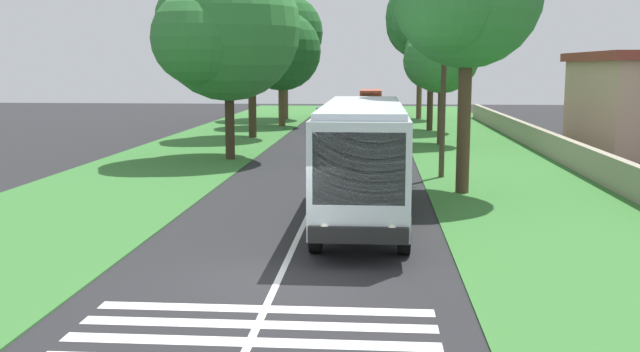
% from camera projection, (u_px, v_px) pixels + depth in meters
% --- Properties ---
extents(ground, '(160.00, 160.00, 0.00)m').
position_uv_depth(ground, '(277.00, 283.00, 16.62)').
color(ground, '#262628').
extents(grass_verge_left, '(120.00, 8.00, 0.04)m').
position_uv_depth(grass_verge_left, '(137.00, 178.00, 32.03)').
color(grass_verge_left, '#387533').
rests_on(grass_verge_left, ground).
extents(grass_verge_right, '(120.00, 8.00, 0.04)m').
position_uv_depth(grass_verge_right, '(519.00, 183.00, 30.80)').
color(grass_verge_right, '#387533').
rests_on(grass_verge_right, ground).
extents(centre_line, '(110.00, 0.16, 0.01)m').
position_uv_depth(centre_line, '(324.00, 181.00, 31.41)').
color(centre_line, silver).
rests_on(centre_line, ground).
extents(coach_bus, '(11.16, 2.62, 3.73)m').
position_uv_depth(coach_bus, '(363.00, 154.00, 22.82)').
color(coach_bus, silver).
rests_on(coach_bus, ground).
extents(trailing_car_0, '(4.30, 1.78, 1.43)m').
position_uv_depth(trailing_car_0, '(371.00, 141.00, 41.41)').
color(trailing_car_0, '#B21E1E').
rests_on(trailing_car_0, ground).
extents(trailing_car_1, '(4.30, 1.78, 1.43)m').
position_uv_depth(trailing_car_1, '(371.00, 133.00, 46.82)').
color(trailing_car_1, black).
rests_on(trailing_car_1, ground).
extents(trailing_car_2, '(4.30, 1.78, 1.43)m').
position_uv_depth(trailing_car_2, '(324.00, 122.00, 55.47)').
color(trailing_car_2, silver).
rests_on(trailing_car_2, ground).
extents(trailing_car_3, '(4.30, 1.78, 1.43)m').
position_uv_depth(trailing_car_3, '(327.00, 116.00, 62.68)').
color(trailing_car_3, gray).
rests_on(trailing_car_3, ground).
extents(trailing_minibus_0, '(6.00, 2.14, 2.53)m').
position_uv_depth(trailing_minibus_0, '(371.00, 100.00, 73.70)').
color(trailing_minibus_0, '#CC4C33').
rests_on(trailing_minibus_0, ground).
extents(roadside_tree_left_0, '(7.41, 6.36, 9.22)m').
position_uv_depth(roadside_tree_left_0, '(279.00, 53.00, 58.91)').
color(roadside_tree_left_0, brown).
rests_on(roadside_tree_left_0, grass_verge_left).
extents(roadside_tree_left_1, '(8.48, 6.98, 11.35)m').
position_uv_depth(roadside_tree_left_1, '(283.00, 35.00, 66.99)').
color(roadside_tree_left_1, brown).
rests_on(roadside_tree_left_1, grass_verge_left).
extents(roadside_tree_left_2, '(8.86, 7.46, 10.48)m').
position_uv_depth(roadside_tree_left_2, '(225.00, 32.00, 37.71)').
color(roadside_tree_left_2, '#3D2D1E').
rests_on(roadside_tree_left_2, grass_verge_left).
extents(roadside_tree_left_3, '(7.69, 6.31, 10.95)m').
position_uv_depth(roadside_tree_left_3, '(250.00, 25.00, 49.45)').
color(roadside_tree_left_3, '#3D2D1E').
rests_on(roadside_tree_left_3, grass_verge_left).
extents(roadside_tree_right_0, '(5.89, 4.73, 7.80)m').
position_uv_depth(roadside_tree_right_0, '(439.00, 58.00, 45.00)').
color(roadside_tree_right_0, '#4C3826').
rests_on(roadside_tree_right_0, grass_verge_right).
extents(roadside_tree_right_2, '(7.83, 6.29, 11.80)m').
position_uv_depth(roadside_tree_right_2, '(419.00, 26.00, 67.37)').
color(roadside_tree_right_2, brown).
rests_on(roadside_tree_right_2, grass_verge_right).
extents(roadside_tree_right_3, '(8.01, 6.90, 11.88)m').
position_uv_depth(roadside_tree_right_3, '(430.00, 20.00, 54.89)').
color(roadside_tree_right_3, '#3D2D1E').
rests_on(roadside_tree_right_3, grass_verge_right).
extents(utility_pole, '(0.24, 1.40, 7.55)m').
position_uv_depth(utility_pole, '(443.00, 87.00, 31.69)').
color(utility_pole, '#473828').
rests_on(utility_pole, grass_verge_right).
extents(roadside_wall, '(70.00, 0.40, 1.28)m').
position_uv_depth(roadside_wall, '(571.00, 154.00, 35.37)').
color(roadside_wall, '#9E937F').
rests_on(roadside_wall, grass_verge_right).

